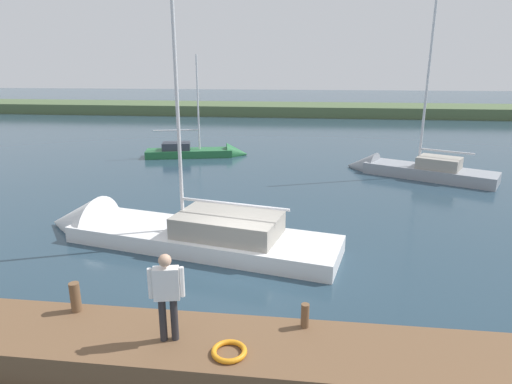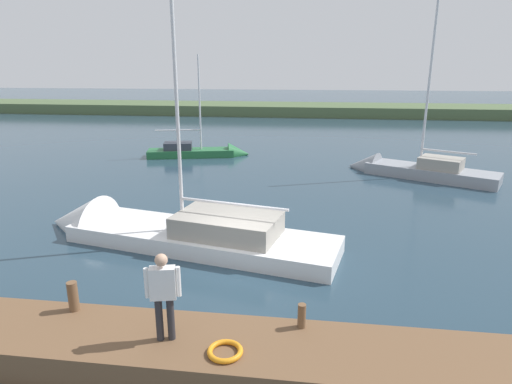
{
  "view_description": "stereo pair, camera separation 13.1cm",
  "coord_description": "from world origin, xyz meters",
  "px_view_note": "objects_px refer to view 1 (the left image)",
  "views": [
    {
      "loc": [
        -1.89,
        11.38,
        5.69
      ],
      "look_at": [
        -0.02,
        -3.87,
        1.2
      ],
      "focal_mm": 30.26,
      "sensor_mm": 36.0,
      "label": 1
    },
    {
      "loc": [
        -2.02,
        11.36,
        5.69
      ],
      "look_at": [
        -0.02,
        -3.87,
        1.2
      ],
      "focal_mm": 30.26,
      "sensor_mm": 36.0,
      "label": 2
    }
  ],
  "objects_px": {
    "mooring_post_far": "(305,316)",
    "sailboat_far_right": "(202,154)",
    "life_ring_buoy": "(229,351)",
    "person_on_dock": "(167,291)",
    "sailboat_inner_slip": "(158,234)",
    "sailboat_far_left": "(408,172)",
    "mooring_post_near": "(75,297)"
  },
  "relations": [
    {
      "from": "sailboat_far_right",
      "to": "mooring_post_far",
      "type": "bearing_deg",
      "value": -83.88
    },
    {
      "from": "mooring_post_far",
      "to": "sailboat_far_right",
      "type": "bearing_deg",
      "value": -70.5
    },
    {
      "from": "mooring_post_near",
      "to": "mooring_post_far",
      "type": "bearing_deg",
      "value": 180.0
    },
    {
      "from": "sailboat_inner_slip",
      "to": "mooring_post_far",
      "type": "bearing_deg",
      "value": 144.65
    },
    {
      "from": "sailboat_far_right",
      "to": "person_on_dock",
      "type": "xyz_separation_m",
      "value": [
        -4.37,
        20.3,
        1.51
      ]
    },
    {
      "from": "life_ring_buoy",
      "to": "sailboat_inner_slip",
      "type": "relative_size",
      "value": 0.05
    },
    {
      "from": "sailboat_inner_slip",
      "to": "sailboat_far_right",
      "type": "height_order",
      "value": "sailboat_inner_slip"
    },
    {
      "from": "life_ring_buoy",
      "to": "sailboat_far_right",
      "type": "relative_size",
      "value": 0.09
    },
    {
      "from": "sailboat_far_left",
      "to": "person_on_dock",
      "type": "bearing_deg",
      "value": 92.3
    },
    {
      "from": "sailboat_inner_slip",
      "to": "sailboat_far_left",
      "type": "height_order",
      "value": "sailboat_inner_slip"
    },
    {
      "from": "sailboat_inner_slip",
      "to": "person_on_dock",
      "type": "xyz_separation_m",
      "value": [
        -2.45,
        6.23,
        1.46
      ]
    },
    {
      "from": "mooring_post_near",
      "to": "sailboat_inner_slip",
      "type": "distance_m",
      "value": 5.55
    },
    {
      "from": "person_on_dock",
      "to": "mooring_post_near",
      "type": "bearing_deg",
      "value": 59.19
    },
    {
      "from": "sailboat_inner_slip",
      "to": "sailboat_far_left",
      "type": "relative_size",
      "value": 1.23
    },
    {
      "from": "life_ring_buoy",
      "to": "sailboat_far_left",
      "type": "distance_m",
      "value": 18.23
    },
    {
      "from": "sailboat_far_right",
      "to": "person_on_dock",
      "type": "relative_size",
      "value": 3.98
    },
    {
      "from": "mooring_post_near",
      "to": "sailboat_inner_slip",
      "type": "height_order",
      "value": "sailboat_inner_slip"
    },
    {
      "from": "mooring_post_far",
      "to": "sailboat_far_left",
      "type": "xyz_separation_m",
      "value": [
        -5.38,
        -15.91,
        -0.7
      ]
    },
    {
      "from": "mooring_post_far",
      "to": "sailboat_far_left",
      "type": "height_order",
      "value": "sailboat_far_left"
    },
    {
      "from": "person_on_dock",
      "to": "life_ring_buoy",
      "type": "bearing_deg",
      "value": -116.52
    },
    {
      "from": "mooring_post_far",
      "to": "person_on_dock",
      "type": "bearing_deg",
      "value": 15.97
    },
    {
      "from": "sailboat_far_left",
      "to": "sailboat_inner_slip",
      "type": "bearing_deg",
      "value": 72.89
    },
    {
      "from": "life_ring_buoy",
      "to": "sailboat_far_right",
      "type": "bearing_deg",
      "value": -74.84
    },
    {
      "from": "mooring_post_far",
      "to": "life_ring_buoy",
      "type": "xyz_separation_m",
      "value": [
        1.35,
        1.02,
        -0.2
      ]
    },
    {
      "from": "mooring_post_far",
      "to": "sailboat_far_right",
      "type": "distance_m",
      "value": 20.77
    },
    {
      "from": "mooring_post_near",
      "to": "person_on_dock",
      "type": "xyz_separation_m",
      "value": [
        -2.29,
        0.73,
        0.71
      ]
    },
    {
      "from": "mooring_post_near",
      "to": "sailboat_inner_slip",
      "type": "relative_size",
      "value": 0.05
    },
    {
      "from": "sailboat_inner_slip",
      "to": "sailboat_far_left",
      "type": "distance_m",
      "value": 14.71
    },
    {
      "from": "mooring_post_far",
      "to": "sailboat_inner_slip",
      "type": "relative_size",
      "value": 0.04
    },
    {
      "from": "life_ring_buoy",
      "to": "sailboat_far_left",
      "type": "bearing_deg",
      "value": -111.68
    },
    {
      "from": "mooring_post_far",
      "to": "sailboat_far_left",
      "type": "relative_size",
      "value": 0.05
    },
    {
      "from": "life_ring_buoy",
      "to": "sailboat_inner_slip",
      "type": "bearing_deg",
      "value": -60.72
    }
  ]
}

